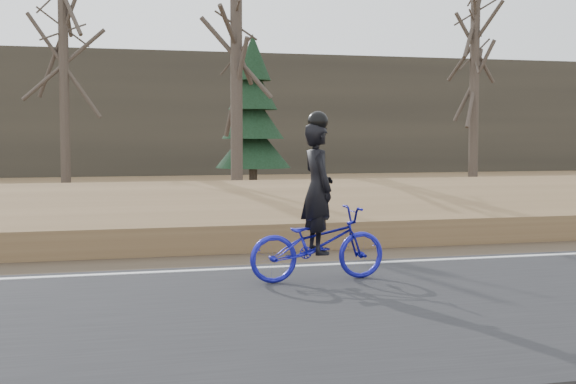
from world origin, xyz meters
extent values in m
cube|color=brown|center=(0.00, 4.20, 0.22)|extent=(120.00, 5.00, 0.44)
cube|color=slate|center=(0.00, 8.00, 0.23)|extent=(120.00, 3.00, 0.45)
cube|color=black|center=(0.00, 8.00, 0.52)|extent=(120.00, 2.40, 0.14)
cube|color=brown|center=(0.00, 7.28, 0.67)|extent=(120.00, 0.07, 0.15)
cube|color=brown|center=(0.00, 8.72, 0.67)|extent=(120.00, 0.07, 0.15)
cube|color=#383328|center=(0.00, 30.00, 3.00)|extent=(120.00, 4.00, 6.00)
imported|color=#17169D|center=(-5.97, -0.95, 0.53)|extent=(1.83, 0.72, 0.95)
imported|color=black|center=(-5.97, -0.95, 1.24)|extent=(0.43, 0.63, 1.66)
sphere|color=black|center=(-5.97, -0.95, 2.09)|extent=(0.26, 0.26, 0.26)
cylinder|color=#453B32|center=(-9.18, 18.50, 4.36)|extent=(0.36, 0.36, 8.71)
cylinder|color=#453B32|center=(-4.18, 13.01, 3.62)|extent=(0.36, 0.36, 7.24)
cylinder|color=#453B32|center=(5.55, 16.47, 3.76)|extent=(0.36, 0.36, 7.51)
cylinder|color=#453B32|center=(-2.91, 16.38, 0.54)|extent=(0.28, 0.28, 1.09)
cone|color=black|center=(-2.91, 16.38, 1.61)|extent=(2.60, 2.60, 1.59)
cone|color=black|center=(-2.91, 16.38, 2.61)|extent=(2.15, 2.15, 1.59)
cone|color=black|center=(-2.91, 16.38, 3.61)|extent=(1.70, 1.70, 1.59)
cone|color=black|center=(-2.91, 16.38, 4.61)|extent=(1.25, 1.25, 1.59)
camera|label=1|loc=(-9.00, -10.66, 1.91)|focal=50.00mm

